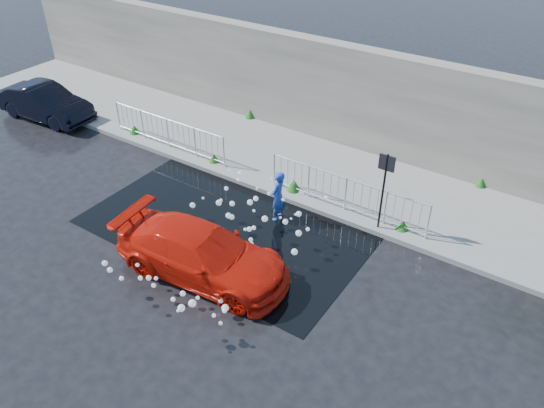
{
  "coord_description": "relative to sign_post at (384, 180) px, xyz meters",
  "views": [
    {
      "loc": [
        8.37,
        -8.53,
        9.25
      ],
      "look_at": [
        1.75,
        1.36,
        1.0
      ],
      "focal_mm": 35.0,
      "sensor_mm": 36.0,
      "label": 1
    }
  ],
  "objects": [
    {
      "name": "pavement",
      "position": [
        -4.2,
        1.9,
        -1.65
      ],
      "size": [
        30.0,
        4.0,
        0.15
      ],
      "primitive_type": "cube",
      "color": "slate",
      "rests_on": "ground"
    },
    {
      "name": "curb",
      "position": [
        -4.2,
        -0.1,
        -1.64
      ],
      "size": [
        30.0,
        0.25,
        0.16
      ],
      "primitive_type": "cube",
      "color": "slate",
      "rests_on": "ground"
    },
    {
      "name": "ground",
      "position": [
        -4.2,
        -3.1,
        -1.72
      ],
      "size": [
        90.0,
        90.0,
        0.0
      ],
      "primitive_type": "plane",
      "color": "black",
      "rests_on": "ground"
    },
    {
      "name": "sign_post",
      "position": [
        0.0,
        0.0,
        0.0
      ],
      "size": [
        0.45,
        0.06,
        2.5
      ],
      "color": "black",
      "rests_on": "ground"
    },
    {
      "name": "water_spray",
      "position": [
        -2.75,
        -3.14,
        -1.02
      ],
      "size": [
        3.74,
        5.54,
        0.93
      ],
      "color": "white",
      "rests_on": "ground"
    },
    {
      "name": "dark_car",
      "position": [
        -14.04,
        -0.5,
        -1.05
      ],
      "size": [
        4.19,
        1.72,
        1.35
      ],
      "primitive_type": "imported",
      "rotation": [
        0.0,
        0.0,
        1.64
      ],
      "color": "black",
      "rests_on": "ground"
    },
    {
      "name": "railing_right",
      "position": [
        -1.2,
        0.25,
        -0.99
      ],
      "size": [
        5.05,
        0.05,
        1.1
      ],
      "color": "silver",
      "rests_on": "pavement"
    },
    {
      "name": "railing_left",
      "position": [
        -8.2,
        0.25,
        -0.99
      ],
      "size": [
        5.05,
        0.05,
        1.1
      ],
      "color": "silver",
      "rests_on": "pavement"
    },
    {
      "name": "puddle",
      "position": [
        -3.7,
        -2.1,
        -1.72
      ],
      "size": [
        8.0,
        5.0,
        0.01
      ],
      "primitive_type": "cube",
      "color": "black",
      "rests_on": "ground"
    },
    {
      "name": "red_car",
      "position": [
        -2.96,
        -4.13,
        -1.06
      ],
      "size": [
        4.77,
        2.34,
        1.34
      ],
      "primitive_type": "imported",
      "rotation": [
        0.0,
        0.0,
        1.67
      ],
      "color": "red",
      "rests_on": "ground"
    },
    {
      "name": "person",
      "position": [
        -2.7,
        -1.06,
        -0.93
      ],
      "size": [
        0.44,
        0.61,
        1.58
      ],
      "primitive_type": "imported",
      "rotation": [
        0.0,
        0.0,
        -1.46
      ],
      "color": "#2145A9",
      "rests_on": "ground"
    },
    {
      "name": "retaining_wall",
      "position": [
        -4.2,
        4.1,
        0.18
      ],
      "size": [
        30.0,
        0.6,
        3.5
      ],
      "primitive_type": "cube",
      "color": "#625D53",
      "rests_on": "pavement"
    },
    {
      "name": "weeds",
      "position": [
        -4.46,
        1.41,
        -1.41
      ],
      "size": [
        12.17,
        3.93,
        0.38
      ],
      "color": "#154A13",
      "rests_on": "pavement"
    }
  ]
}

